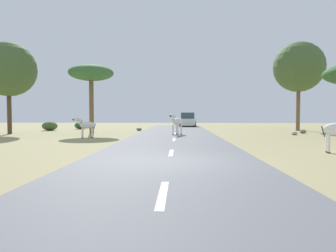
# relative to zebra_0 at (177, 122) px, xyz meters

# --- Properties ---
(ground_plane) EXTENTS (90.00, 90.00, 0.00)m
(ground_plane) POSITION_rel_zebra_0_xyz_m (-0.02, -12.17, -1.01)
(ground_plane) COLOR #998E60
(road) EXTENTS (6.00, 64.00, 0.05)m
(road) POSITION_rel_zebra_0_xyz_m (-0.12, -12.17, -0.98)
(road) COLOR slate
(road) RESTS_ON ground_plane
(lane_markings) EXTENTS (0.16, 56.00, 0.01)m
(lane_markings) POSITION_rel_zebra_0_xyz_m (-0.12, -13.17, -0.96)
(lane_markings) COLOR silver
(lane_markings) RESTS_ON road
(zebra_0) EXTENTS (1.04, 1.57, 1.61)m
(zebra_0) POSITION_rel_zebra_0_xyz_m (0.00, 0.00, 0.00)
(zebra_0) COLOR silver
(zebra_0) RESTS_ON road
(zebra_2) EXTENTS (1.38, 0.86, 1.40)m
(zebra_2) POSITION_rel_zebra_0_xyz_m (-5.93, -2.52, -0.17)
(zebra_2) COLOR silver
(zebra_2) RESTS_ON ground_plane
(car_0) EXTENTS (2.06, 4.36, 1.74)m
(car_0) POSITION_rel_zebra_0_xyz_m (1.23, 15.99, -0.16)
(car_0) COLOR white
(car_0) RESTS_ON road
(tree_0) EXTENTS (4.72, 4.72, 8.43)m
(tree_0) POSITION_rel_zebra_0_xyz_m (11.58, 7.06, 5.04)
(tree_0) COLOR brown
(tree_0) RESTS_ON ground_plane
(tree_1) EXTENTS (4.24, 4.24, 7.23)m
(tree_1) POSITION_rel_zebra_0_xyz_m (-13.23, 1.18, 4.08)
(tree_1) COLOR #4C3823
(tree_1) RESTS_ON ground_plane
(tree_3) EXTENTS (3.55, 3.55, 5.49)m
(tree_3) POSITION_rel_zebra_0_xyz_m (-6.83, 1.75, 3.77)
(tree_3) COLOR brown
(tree_3) RESTS_ON ground_plane
(bush_0) EXTENTS (1.45, 1.31, 0.87)m
(bush_0) POSITION_rel_zebra_0_xyz_m (-12.32, 6.35, -0.57)
(bush_0) COLOR #425B2D
(bush_0) RESTS_ON ground_plane
(bush_1) EXTENTS (1.27, 1.14, 0.76)m
(bush_1) POSITION_rel_zebra_0_xyz_m (-10.29, 9.29, -0.63)
(bush_1) COLOR #2D5628
(bush_1) RESTS_ON ground_plane
(rock_0) EXTENTS (0.46, 0.49, 0.28)m
(rock_0) POSITION_rel_zebra_0_xyz_m (8.89, 0.91, -0.87)
(rock_0) COLOR #A89E8C
(rock_0) RESTS_ON ground_plane
(rock_1) EXTENTS (0.55, 0.41, 0.29)m
(rock_1) POSITION_rel_zebra_0_xyz_m (-3.62, 6.19, -0.87)
(rock_1) COLOR gray
(rock_1) RESTS_ON ground_plane
(rock_2) EXTENTS (0.54, 0.46, 0.33)m
(rock_2) POSITION_rel_zebra_0_xyz_m (10.31, 2.82, -0.84)
(rock_2) COLOR gray
(rock_2) RESTS_ON ground_plane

